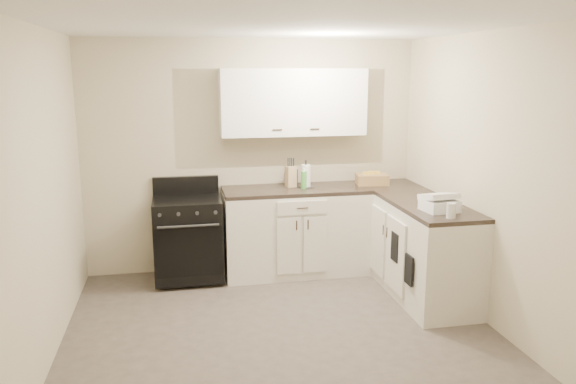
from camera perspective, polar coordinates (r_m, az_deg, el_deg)
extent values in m
plane|color=#473F38|center=(4.82, -0.46, -14.49)|extent=(3.60, 3.60, 0.00)
plane|color=white|center=(4.32, -0.51, 16.65)|extent=(3.60, 3.60, 0.00)
plane|color=beige|center=(6.15, -3.66, 3.62)|extent=(3.60, 0.00, 3.60)
plane|color=beige|center=(5.05, 19.99, 1.03)|extent=(0.00, 3.60, 3.60)
plane|color=beige|center=(4.44, -23.95, -0.76)|extent=(0.00, 3.60, 3.60)
plane|color=beige|center=(2.72, 6.76, -7.53)|extent=(3.60, 0.00, 3.60)
cube|color=silver|center=(6.11, 0.79, -4.11)|extent=(1.55, 0.60, 0.90)
cube|color=silver|center=(5.84, 12.58, -5.19)|extent=(0.60, 1.90, 0.90)
cube|color=black|center=(5.99, 0.80, 0.20)|extent=(1.55, 0.60, 0.04)
cube|color=black|center=(5.72, 12.79, -0.69)|extent=(0.60, 1.90, 0.04)
cube|color=white|center=(6.02, 0.53, 9.10)|extent=(1.55, 0.30, 0.70)
cube|color=black|center=(5.95, -10.10, -4.64)|extent=(0.69, 0.59, 0.84)
cube|color=tan|center=(6.04, 0.29, 1.58)|extent=(0.12, 0.11, 0.23)
cylinder|color=white|center=(6.02, 1.83, 1.63)|extent=(0.12, 0.12, 0.24)
cylinder|color=green|center=(5.96, 1.62, 1.23)|extent=(0.06, 0.06, 0.18)
cube|color=black|center=(6.19, 0.38, 1.58)|extent=(0.14, 0.09, 0.17)
cube|color=#A87F4F|center=(6.25, 8.54, 1.28)|extent=(0.37, 0.27, 0.11)
cube|color=white|center=(5.18, 15.13, -1.31)|extent=(0.31, 0.29, 0.10)
cylinder|color=silver|center=(4.96, 16.24, -1.83)|extent=(0.09, 0.09, 0.13)
cube|color=black|center=(5.16, 12.19, -7.75)|extent=(0.02, 0.16, 0.27)
cube|color=black|center=(5.42, 10.82, -5.52)|extent=(0.02, 0.16, 0.27)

